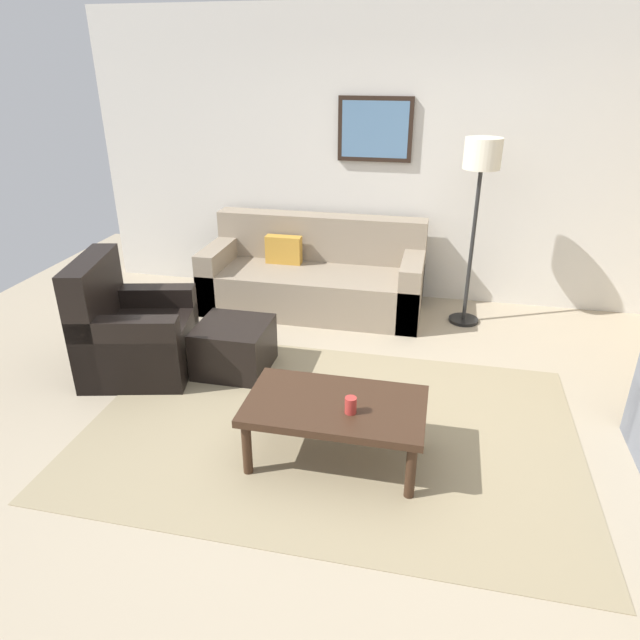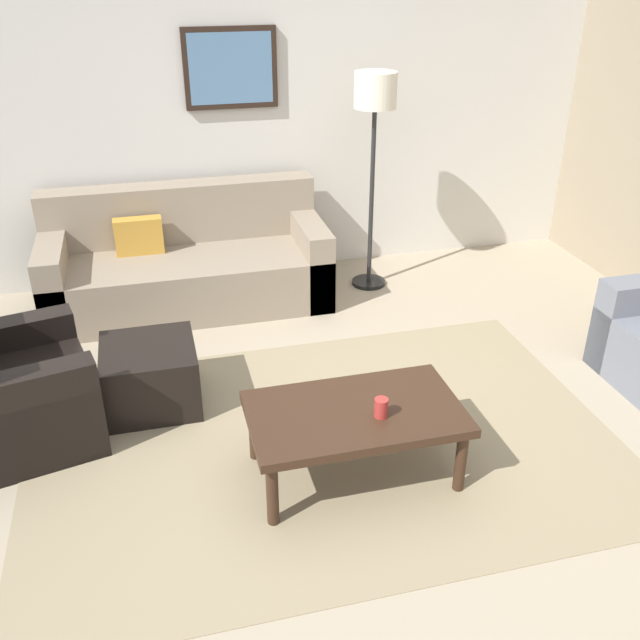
{
  "view_description": "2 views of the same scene",
  "coord_description": "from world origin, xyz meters",
  "px_view_note": "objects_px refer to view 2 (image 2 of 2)",
  "views": [
    {
      "loc": [
        0.62,
        -3.16,
        2.32
      ],
      "look_at": [
        -0.11,
        0.17,
        0.73
      ],
      "focal_mm": 31.77,
      "sensor_mm": 36.0,
      "label": 1
    },
    {
      "loc": [
        -0.83,
        -3.11,
        2.49
      ],
      "look_at": [
        0.02,
        0.16,
        0.7
      ],
      "focal_mm": 39.34,
      "sensor_mm": 36.0,
      "label": 2
    }
  ],
  "objects_px": {
    "armchair_leather": "(1,397)",
    "cup": "(381,408)",
    "ottoman": "(151,376)",
    "couch_main": "(186,264)",
    "coffee_table": "(355,418)",
    "lamp_standing": "(375,114)",
    "framed_artwork": "(231,68)"
  },
  "relations": [
    {
      "from": "armchair_leather",
      "to": "cup",
      "type": "relative_size",
      "value": 9.36
    },
    {
      "from": "ottoman",
      "to": "cup",
      "type": "bearing_deg",
      "value": -42.39
    },
    {
      "from": "couch_main",
      "to": "coffee_table",
      "type": "distance_m",
      "value": 2.48
    },
    {
      "from": "coffee_table",
      "to": "lamp_standing",
      "type": "height_order",
      "value": "lamp_standing"
    },
    {
      "from": "armchair_leather",
      "to": "coffee_table",
      "type": "distance_m",
      "value": 1.97
    },
    {
      "from": "armchair_leather",
      "to": "cup",
      "type": "bearing_deg",
      "value": -23.4
    },
    {
      "from": "couch_main",
      "to": "cup",
      "type": "xyz_separation_m",
      "value": [
        0.77,
        -2.48,
        0.17
      ]
    },
    {
      "from": "cup",
      "to": "framed_artwork",
      "type": "distance_m",
      "value": 3.16
    },
    {
      "from": "armchair_leather",
      "to": "framed_artwork",
      "type": "relative_size",
      "value": 1.34
    },
    {
      "from": "couch_main",
      "to": "framed_artwork",
      "type": "relative_size",
      "value": 2.99
    },
    {
      "from": "coffee_table",
      "to": "armchair_leather",
      "type": "bearing_deg",
      "value": 157.67
    },
    {
      "from": "ottoman",
      "to": "framed_artwork",
      "type": "height_order",
      "value": "framed_artwork"
    },
    {
      "from": "cup",
      "to": "lamp_standing",
      "type": "distance_m",
      "value": 2.65
    },
    {
      "from": "coffee_table",
      "to": "framed_artwork",
      "type": "xyz_separation_m",
      "value": [
        -0.17,
        2.81,
        1.34
      ]
    },
    {
      "from": "framed_artwork",
      "to": "cup",
      "type": "bearing_deg",
      "value": -84.5
    },
    {
      "from": "couch_main",
      "to": "armchair_leather",
      "type": "height_order",
      "value": "armchair_leather"
    },
    {
      "from": "coffee_table",
      "to": "cup",
      "type": "bearing_deg",
      "value": -38.68
    },
    {
      "from": "ottoman",
      "to": "coffee_table",
      "type": "xyz_separation_m",
      "value": [
        1.01,
        -0.94,
        0.16
      ]
    },
    {
      "from": "armchair_leather",
      "to": "lamp_standing",
      "type": "relative_size",
      "value": 0.56
    },
    {
      "from": "lamp_standing",
      "to": "framed_artwork",
      "type": "bearing_deg",
      "value": 152.34
    },
    {
      "from": "armchair_leather",
      "to": "couch_main",
      "type": "bearing_deg",
      "value": 54.96
    },
    {
      "from": "lamp_standing",
      "to": "framed_artwork",
      "type": "relative_size",
      "value": 2.38
    },
    {
      "from": "lamp_standing",
      "to": "framed_artwork",
      "type": "xyz_separation_m",
      "value": [
        -1.0,
        0.52,
        0.29
      ]
    },
    {
      "from": "armchair_leather",
      "to": "ottoman",
      "type": "bearing_deg",
      "value": 13.21
    },
    {
      "from": "framed_artwork",
      "to": "couch_main",
      "type": "bearing_deg",
      "value": -139.83
    },
    {
      "from": "armchair_leather",
      "to": "ottoman",
      "type": "xyz_separation_m",
      "value": [
        0.81,
        0.19,
        -0.11
      ]
    },
    {
      "from": "armchair_leather",
      "to": "lamp_standing",
      "type": "xyz_separation_m",
      "value": [
        2.64,
        1.54,
        1.1
      ]
    },
    {
      "from": "ottoman",
      "to": "coffee_table",
      "type": "bearing_deg",
      "value": -42.76
    },
    {
      "from": "lamp_standing",
      "to": "cup",
      "type": "bearing_deg",
      "value": -106.83
    },
    {
      "from": "armchair_leather",
      "to": "lamp_standing",
      "type": "distance_m",
      "value": 3.25
    },
    {
      "from": "armchair_leather",
      "to": "framed_artwork",
      "type": "height_order",
      "value": "framed_artwork"
    },
    {
      "from": "ottoman",
      "to": "coffee_table",
      "type": "distance_m",
      "value": 1.39
    }
  ]
}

